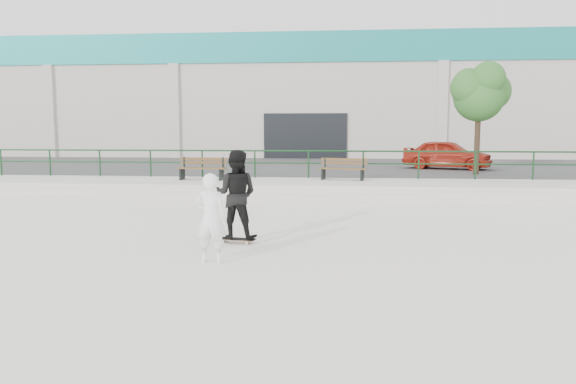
# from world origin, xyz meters

# --- Properties ---
(ground) EXTENTS (120.00, 120.00, 0.00)m
(ground) POSITION_xyz_m (0.00, 0.00, 0.00)
(ground) COLOR silver
(ground) RESTS_ON ground
(ledge) EXTENTS (30.00, 3.00, 0.50)m
(ledge) POSITION_xyz_m (0.00, 9.50, 0.25)
(ledge) COLOR #ADAB9E
(ledge) RESTS_ON ground
(parking_strip) EXTENTS (60.00, 14.00, 0.50)m
(parking_strip) POSITION_xyz_m (0.00, 18.00, 0.25)
(parking_strip) COLOR #383838
(parking_strip) RESTS_ON ground
(railing) EXTENTS (28.00, 0.06, 1.03)m
(railing) POSITION_xyz_m (-0.00, 10.80, 1.24)
(railing) COLOR #163E1D
(railing) RESTS_ON ledge
(commercial_building) EXTENTS (44.20, 16.33, 8.00)m
(commercial_building) POSITION_xyz_m (-0.00, 31.99, 4.58)
(commercial_building) COLOR beige
(commercial_building) RESTS_ON ground
(bench_left) EXTENTS (1.77, 0.61, 0.80)m
(bench_left) POSITION_xyz_m (-2.74, 9.76, 0.90)
(bench_left) COLOR brown
(bench_left) RESTS_ON ledge
(bench_right) EXTENTS (1.75, 0.83, 0.78)m
(bench_right) POSITION_xyz_m (2.27, 10.26, 0.89)
(bench_right) COLOR brown
(bench_right) RESTS_ON ledge
(tree) EXTENTS (2.47, 2.20, 4.39)m
(tree) POSITION_xyz_m (7.61, 13.17, 3.79)
(tree) COLOR #402C20
(tree) RESTS_ON parking_strip
(red_car) EXTENTS (4.16, 2.87, 1.32)m
(red_car) POSITION_xyz_m (6.93, 15.95, 1.16)
(red_car) COLOR #A72314
(red_car) RESTS_ON parking_strip
(skateboard) EXTENTS (0.80, 0.33, 0.09)m
(skateboard) POSITION_xyz_m (0.09, 1.37, 0.07)
(skateboard) COLOR black
(skateboard) RESTS_ON ground
(standing_skater) EXTENTS (0.96, 0.78, 1.82)m
(standing_skater) POSITION_xyz_m (0.09, 1.37, 1.00)
(standing_skater) COLOR black
(standing_skater) RESTS_ON skateboard
(seated_skater) EXTENTS (0.60, 0.42, 1.59)m
(seated_skater) POSITION_xyz_m (-0.02, -0.37, 0.79)
(seated_skater) COLOR white
(seated_skater) RESTS_ON ground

